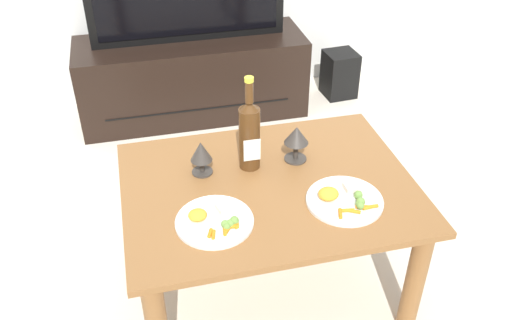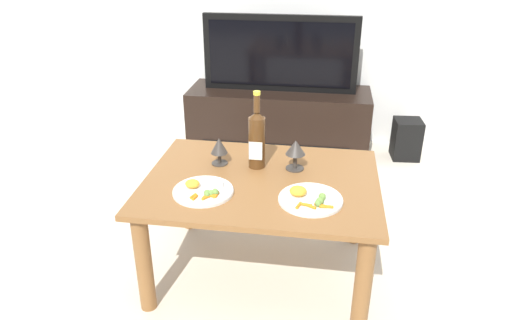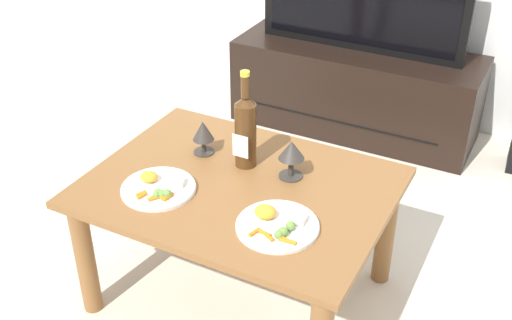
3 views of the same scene
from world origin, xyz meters
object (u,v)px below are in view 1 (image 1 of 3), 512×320
(floor_speaker, at_px, (340,74))
(dinner_plate_right, at_px, (344,199))
(tv_stand, at_px, (193,77))
(goblet_right, at_px, (296,137))
(wine_bottle, at_px, (249,133))
(dining_table, at_px, (268,204))
(goblet_left, at_px, (201,153))
(dinner_plate_left, at_px, (215,220))

(floor_speaker, xyz_separation_m, dinner_plate_right, (-0.63, -1.62, 0.37))
(tv_stand, bearing_deg, dinner_plate_right, -79.39)
(dinner_plate_right, bearing_deg, goblet_right, 106.63)
(floor_speaker, bearing_deg, wine_bottle, -128.17)
(dining_table, xyz_separation_m, goblet_right, (0.14, 0.13, 0.19))
(goblet_right, distance_m, dinner_plate_right, 0.31)
(wine_bottle, distance_m, dinner_plate_right, 0.41)
(floor_speaker, bearing_deg, goblet_left, -133.16)
(dinner_plate_right, bearing_deg, wine_bottle, 132.84)
(dining_table, relative_size, goblet_right, 7.23)
(tv_stand, height_order, dinner_plate_left, dinner_plate_left)
(goblet_right, bearing_deg, tv_stand, 99.27)
(tv_stand, distance_m, goblet_left, 1.38)
(floor_speaker, relative_size, goblet_right, 2.03)
(dining_table, relative_size, dinner_plate_left, 4.03)
(goblet_left, xyz_separation_m, goblet_right, (0.36, 0.00, 0.01))
(wine_bottle, bearing_deg, dinner_plate_right, -47.16)
(floor_speaker, relative_size, dinner_plate_left, 1.13)
(dining_table, distance_m, floor_speaker, 1.71)
(floor_speaker, bearing_deg, dinner_plate_left, -127.97)
(wine_bottle, xyz_separation_m, goblet_left, (-0.18, 0.00, -0.06))
(tv_stand, distance_m, wine_bottle, 1.39)
(goblet_right, xyz_separation_m, dinner_plate_right, (0.09, -0.29, -0.09))
(goblet_left, distance_m, goblet_right, 0.36)
(dinner_plate_left, relative_size, dinner_plate_right, 0.97)
(dining_table, height_order, wine_bottle, wine_bottle)
(goblet_left, bearing_deg, wine_bottle, -0.50)
(tv_stand, relative_size, dinner_plate_right, 4.97)
(wine_bottle, bearing_deg, tv_stand, 91.64)
(dining_table, bearing_deg, goblet_right, 42.66)
(floor_speaker, bearing_deg, dining_table, -124.65)
(wine_bottle, relative_size, dinner_plate_right, 1.39)
(wine_bottle, distance_m, goblet_right, 0.18)
(goblet_left, bearing_deg, dinner_plate_left, -91.13)
(dining_table, height_order, goblet_left, goblet_left)
(goblet_left, relative_size, dinner_plate_left, 0.51)
(goblet_left, height_order, goblet_right, goblet_right)
(dining_table, height_order, dinner_plate_left, dinner_plate_left)
(dinner_plate_right, bearing_deg, goblet_left, 147.10)
(wine_bottle, height_order, dinner_plate_right, wine_bottle)
(goblet_right, bearing_deg, dining_table, -137.34)
(dining_table, distance_m, dinner_plate_right, 0.29)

